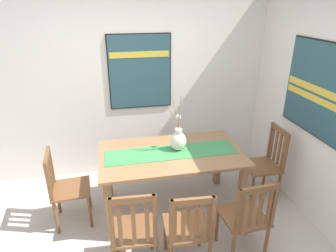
{
  "coord_description": "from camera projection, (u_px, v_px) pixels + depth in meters",
  "views": [
    {
      "loc": [
        -0.41,
        -2.15,
        2.4
      ],
      "look_at": [
        0.22,
        0.91,
        1.05
      ],
      "focal_mm": 31.24,
      "sensor_mm": 36.0,
      "label": 1
    }
  ],
  "objects": [
    {
      "name": "wall_back",
      "position": [
        139.0,
        81.0,
        4.1
      ],
      "size": [
        6.4,
        0.12,
        2.7
      ],
      "primitive_type": "cube",
      "color": "silver",
      "rests_on": "ground_plane"
    },
    {
      "name": "dining_table",
      "position": [
        171.0,
        161.0,
        3.43
      ],
      "size": [
        1.65,
        0.94,
        0.78
      ],
      "color": "#8E6642",
      "rests_on": "ground_plane"
    },
    {
      "name": "table_runner",
      "position": [
        171.0,
        152.0,
        3.38
      ],
      "size": [
        1.52,
        0.36,
        0.01
      ],
      "primitive_type": "cube",
      "color": "#388447",
      "rests_on": "dining_table"
    },
    {
      "name": "centerpiece_vase",
      "position": [
        178.0,
        140.0,
        3.39
      ],
      "size": [
        0.23,
        0.18,
        0.69
      ],
      "color": "silver",
      "rests_on": "dining_table"
    },
    {
      "name": "chair_0",
      "position": [
        65.0,
        187.0,
        3.28
      ],
      "size": [
        0.45,
        0.45,
        0.91
      ],
      "color": "brown",
      "rests_on": "ground_plane"
    },
    {
      "name": "chair_1",
      "position": [
        188.0,
        228.0,
        2.68
      ],
      "size": [
        0.44,
        0.44,
        0.91
      ],
      "color": "brown",
      "rests_on": "ground_plane"
    },
    {
      "name": "chair_2",
      "position": [
        246.0,
        217.0,
        2.82
      ],
      "size": [
        0.45,
        0.45,
        0.91
      ],
      "color": "brown",
      "rests_on": "ground_plane"
    },
    {
      "name": "chair_3",
      "position": [
        134.0,
        231.0,
        2.64
      ],
      "size": [
        0.44,
        0.44,
        0.96
      ],
      "color": "brown",
      "rests_on": "ground_plane"
    },
    {
      "name": "chair_4",
      "position": [
        266.0,
        162.0,
        3.75
      ],
      "size": [
        0.43,
        0.43,
        0.96
      ],
      "color": "brown",
      "rests_on": "ground_plane"
    },
    {
      "name": "painting_on_back_wall",
      "position": [
        140.0,
        72.0,
        3.99
      ],
      "size": [
        0.86,
        0.05,
        1.02
      ],
      "color": "black"
    },
    {
      "name": "painting_on_side_wall",
      "position": [
        317.0,
        89.0,
        3.17
      ],
      "size": [
        0.05,
        1.0,
        1.02
      ],
      "color": "black"
    }
  ]
}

